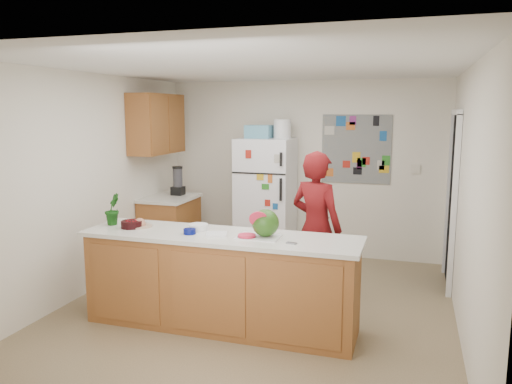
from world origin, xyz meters
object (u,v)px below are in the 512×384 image
(refrigerator, at_px, (266,199))
(person, at_px, (316,228))
(watermelon, at_px, (265,223))
(cherry_bowl, at_px, (132,224))

(refrigerator, distance_m, person, 1.78)
(person, bearing_deg, watermelon, 93.52)
(watermelon, bearing_deg, refrigerator, 106.39)
(person, distance_m, watermelon, 0.98)
(person, height_order, watermelon, person)
(refrigerator, distance_m, watermelon, 2.48)
(person, relative_size, cherry_bowl, 7.94)
(refrigerator, bearing_deg, cherry_bowl, -105.99)
(refrigerator, height_order, watermelon, refrigerator)
(person, relative_size, watermelon, 6.58)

